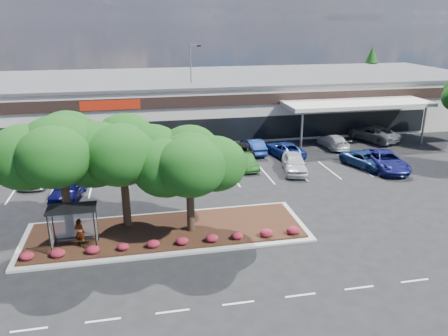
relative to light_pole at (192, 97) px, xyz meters
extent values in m
plane|color=black|center=(-2.93, -27.99, -4.66)|extent=(160.00, 160.00, 0.00)
cube|color=beige|center=(-2.93, 6.01, -1.66)|extent=(80.00, 20.00, 6.00)
cube|color=#4C4C4E|center=(-2.93, 6.01, 1.44)|extent=(80.40, 20.40, 0.30)
cube|color=black|center=(-2.93, -4.04, 0.14)|extent=(80.00, 0.25, 1.20)
cube|color=black|center=(-2.93, -4.04, -3.06)|extent=(60.00, 0.18, 2.60)
cube|color=red|center=(-8.93, -4.11, 0.14)|extent=(6.00, 0.12, 1.00)
cube|color=beige|center=(17.07, -6.49, -0.26)|extent=(16.00, 5.00, 0.40)
cylinder|color=gray|center=(10.07, -8.49, -2.56)|extent=(0.24, 0.24, 4.20)
cylinder|color=gray|center=(24.07, -8.49, -2.56)|extent=(0.24, 0.24, 4.20)
cube|color=#ADADA7|center=(-4.93, -23.99, -4.58)|extent=(18.00, 6.00, 0.15)
cube|color=#3D2215|center=(-4.93, -23.99, -4.46)|extent=(17.20, 5.20, 0.12)
cube|color=silver|center=(-11.73, -31.99, -4.65)|extent=(1.60, 0.12, 0.01)
cube|color=silver|center=(-8.53, -31.99, -4.65)|extent=(1.60, 0.12, 0.01)
cube|color=silver|center=(-5.33, -31.99, -4.65)|extent=(1.60, 0.12, 0.01)
cube|color=silver|center=(-2.13, -31.99, -4.65)|extent=(1.60, 0.12, 0.01)
cube|color=silver|center=(1.07, -31.99, -4.65)|extent=(1.60, 0.12, 0.01)
cube|color=silver|center=(4.27, -31.99, -4.65)|extent=(1.60, 0.12, 0.01)
cube|color=silver|center=(7.47, -31.99, -4.65)|extent=(1.60, 0.12, 0.01)
cube|color=silver|center=(-16.43, -14.49, -4.65)|extent=(0.12, 5.00, 0.01)
cube|color=silver|center=(-13.43, -14.49, -4.65)|extent=(0.12, 5.00, 0.01)
cube|color=silver|center=(-10.43, -14.49, -4.65)|extent=(0.12, 5.00, 0.01)
cube|color=silver|center=(-7.43, -14.49, -4.65)|extent=(0.12, 5.00, 0.01)
cube|color=silver|center=(-4.43, -14.49, -4.65)|extent=(0.12, 5.00, 0.01)
cube|color=silver|center=(-1.43, -14.49, -4.65)|extent=(0.12, 5.00, 0.01)
cube|color=silver|center=(1.57, -14.49, -4.65)|extent=(0.12, 5.00, 0.01)
cube|color=silver|center=(4.57, -14.49, -4.65)|extent=(0.12, 5.00, 0.01)
cube|color=silver|center=(7.57, -14.49, -4.65)|extent=(0.12, 5.00, 0.01)
cube|color=silver|center=(10.57, -14.49, -4.65)|extent=(0.12, 5.00, 0.01)
cube|color=silver|center=(13.57, -14.49, -4.65)|extent=(0.12, 5.00, 0.01)
cylinder|color=black|center=(-11.68, -24.54, -3.15)|extent=(0.08, 0.08, 2.50)
cylinder|color=black|center=(-9.18, -24.54, -3.15)|extent=(0.08, 0.08, 2.50)
cylinder|color=black|center=(-11.68, -25.84, -3.15)|extent=(0.08, 0.08, 2.50)
cylinder|color=black|center=(-9.18, -25.84, -3.15)|extent=(0.08, 0.08, 2.50)
cube|color=black|center=(-10.43, -25.19, -1.86)|extent=(2.75, 1.55, 0.10)
cube|color=silver|center=(-10.43, -24.54, -3.02)|extent=(2.30, 0.03, 2.00)
cube|color=black|center=(-10.43, -24.94, -3.95)|extent=(2.00, 0.35, 0.06)
cone|color=#153B10|center=(31.07, 16.01, -0.16)|extent=(3.96, 3.96, 9.00)
imported|color=#594C47|center=(-10.14, -25.05, -3.52)|extent=(0.75, 0.61, 1.76)
cube|color=#ADADA7|center=(-0.10, 0.01, -4.46)|extent=(0.50, 0.50, 0.40)
cylinder|color=gray|center=(-0.10, 0.01, 0.78)|extent=(0.14, 0.14, 10.07)
cube|color=gray|center=(0.35, -0.02, 5.66)|extent=(0.91, 0.26, 0.14)
cube|color=black|center=(0.85, -0.04, 5.59)|extent=(0.46, 0.32, 0.18)
imported|color=slate|center=(-14.75, -12.24, -3.85)|extent=(3.13, 5.85, 1.61)
imported|color=black|center=(-11.39, -12.14, -3.87)|extent=(2.33, 4.98, 1.58)
imported|color=navy|center=(-11.92, -16.55, -3.80)|extent=(2.71, 5.24, 1.71)
imported|color=navy|center=(-6.99, -12.14, -3.85)|extent=(3.63, 5.12, 1.62)
imported|color=#61320D|center=(-2.69, -12.58, -3.91)|extent=(2.10, 4.53, 1.50)
imported|color=#174613|center=(3.11, -12.51, -3.98)|extent=(1.82, 4.23, 1.35)
imported|color=silver|center=(7.21, -14.36, -3.82)|extent=(3.02, 5.22, 1.67)
imported|color=navy|center=(14.16, -14.32, -3.98)|extent=(3.77, 5.34, 1.35)
imported|color=navy|center=(15.63, -15.36, -3.83)|extent=(3.44, 6.25, 1.66)
imported|color=#4E4E55|center=(-15.65, -9.41, -3.97)|extent=(3.99, 5.46, 1.38)
imported|color=#194125|center=(-10.40, -5.80, -3.87)|extent=(3.43, 6.03, 1.58)
imported|color=#55555B|center=(-3.66, -6.11, -3.85)|extent=(2.31, 5.06, 1.61)
imported|color=maroon|center=(-0.16, -6.29, -3.82)|extent=(3.45, 6.32, 1.68)
imported|color=black|center=(3.48, -9.48, -3.83)|extent=(4.15, 6.45, 1.65)
imported|color=navy|center=(5.09, -8.06, -3.90)|extent=(1.78, 4.66, 1.52)
imported|color=navy|center=(7.89, -9.60, -3.93)|extent=(3.31, 5.56, 1.45)
imported|color=white|center=(14.01, -7.81, -3.96)|extent=(2.13, 4.88, 1.40)
imported|color=slate|center=(19.56, -6.08, -3.80)|extent=(4.80, 6.81, 1.72)
camera|label=1|loc=(-6.41, -49.44, 8.51)|focal=35.00mm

